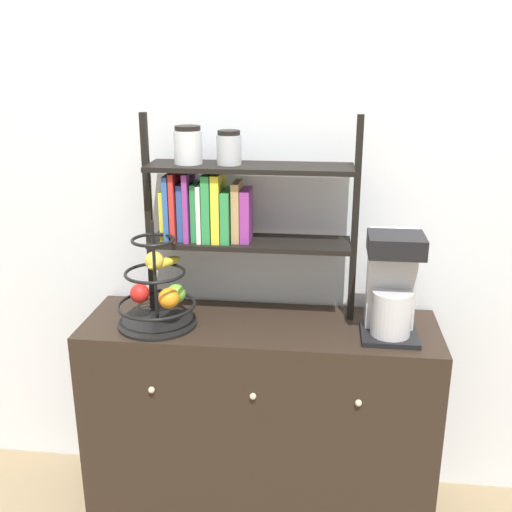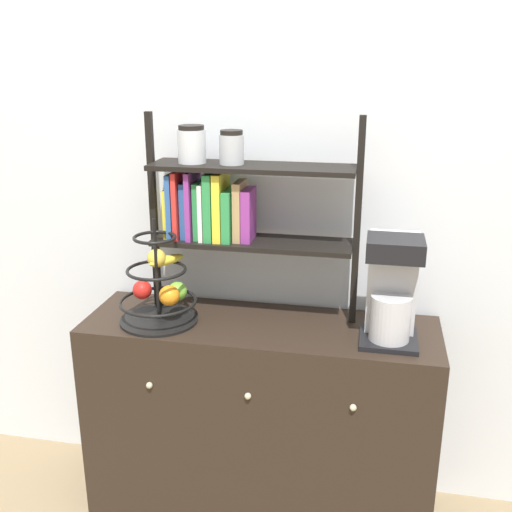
{
  "view_description": "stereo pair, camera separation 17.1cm",
  "coord_description": "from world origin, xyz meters",
  "views": [
    {
      "loc": [
        0.22,
        -1.81,
        1.75
      ],
      "look_at": [
        -0.01,
        0.21,
        1.08
      ],
      "focal_mm": 42.0,
      "sensor_mm": 36.0,
      "label": 1
    },
    {
      "loc": [
        0.39,
        -1.79,
        1.75
      ],
      "look_at": [
        -0.01,
        0.21,
        1.08
      ],
      "focal_mm": 42.0,
      "sensor_mm": 36.0,
      "label": 2
    }
  ],
  "objects": [
    {
      "name": "shelf_hutch",
      "position": [
        -0.15,
        0.3,
        1.26
      ],
      "size": [
        0.79,
        0.2,
        0.76
      ],
      "color": "black",
      "rests_on": "sideboard"
    },
    {
      "name": "wall_back",
      "position": [
        0.0,
        0.46,
        1.3
      ],
      "size": [
        7.0,
        0.05,
        2.6
      ],
      "primitive_type": "cube",
      "color": "silver",
      "rests_on": "ground_plane"
    },
    {
      "name": "sideboard",
      "position": [
        0.0,
        0.21,
        0.41
      ],
      "size": [
        1.32,
        0.43,
        0.82
      ],
      "color": "black",
      "rests_on": "ground_plane"
    },
    {
      "name": "fruit_stand",
      "position": [
        -0.37,
        0.16,
        0.94
      ],
      "size": [
        0.29,
        0.29,
        0.4
      ],
      "color": "black",
      "rests_on": "sideboard"
    },
    {
      "name": "coffee_maker",
      "position": [
        0.47,
        0.17,
        1.0
      ],
      "size": [
        0.2,
        0.2,
        0.38
      ],
      "color": "black",
      "rests_on": "sideboard"
    }
  ]
}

